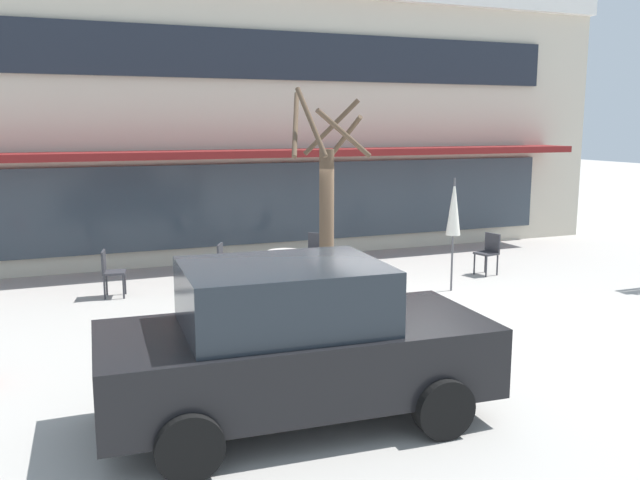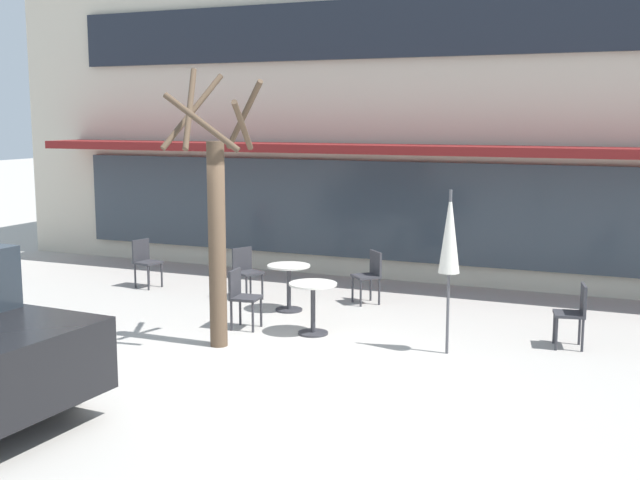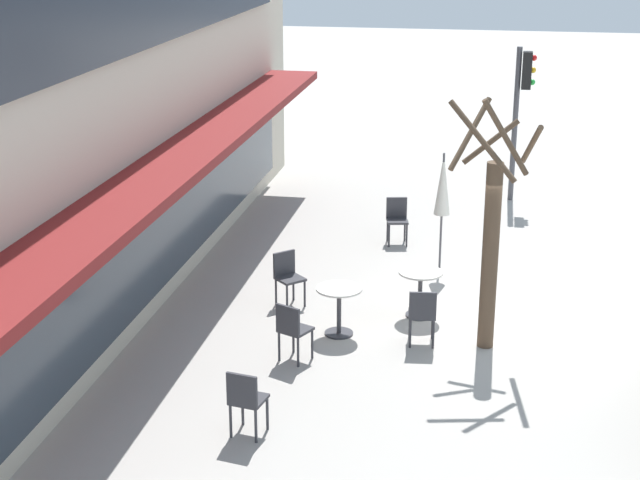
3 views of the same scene
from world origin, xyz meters
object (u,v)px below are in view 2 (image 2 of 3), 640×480
cafe_table_near_wall (313,299)px  street_tree (216,221)px  patio_umbrella_green_folded (450,233)px  cafe_chair_2 (370,273)px  cafe_chair_3 (241,294)px  cafe_chair_0 (145,259)px  cafe_chair_1 (575,310)px  cafe_chair_4 (246,269)px  cafe_table_streetside (289,280)px

cafe_table_near_wall → street_tree: (-0.97, -1.06, 1.23)m
patio_umbrella_green_folded → cafe_table_near_wall: bearing=174.8°
cafe_chair_2 → cafe_chair_3: size_ratio=1.00×
cafe_chair_0 → cafe_chair_1: size_ratio=1.00×
cafe_table_near_wall → street_tree: street_tree is taller
cafe_table_near_wall → cafe_chair_0: cafe_chair_0 is taller
cafe_chair_4 → street_tree: 3.14m
patio_umbrella_green_folded → cafe_chair_1: bearing=31.4°
patio_umbrella_green_folded → cafe_chair_4: patio_umbrella_green_folded is taller
cafe_table_streetside → cafe_chair_2: bearing=44.6°
cafe_chair_1 → cafe_chair_3: (-4.68, -0.87, 0.00)m
cafe_table_near_wall → cafe_chair_4: cafe_chair_4 is taller
cafe_chair_0 → cafe_table_streetside: bearing=-10.9°
cafe_chair_2 → street_tree: 3.62m
cafe_table_streetside → cafe_chair_3: (-0.18, -1.27, 0.01)m
cafe_chair_2 → cafe_chair_3: same height
cafe_chair_1 → cafe_table_streetside: bearing=174.9°
patio_umbrella_green_folded → cafe_chair_2: bearing=129.3°
cafe_chair_4 → cafe_chair_0: bearing=176.8°
cafe_table_near_wall → cafe_chair_1: bearing=11.9°
cafe_chair_4 → patio_umbrella_green_folded: bearing=-24.5°
cafe_chair_2 → cafe_chair_4: 2.16m
cafe_chair_1 → cafe_chair_2: (-3.46, 1.42, 0.00)m
cafe_chair_0 → street_tree: size_ratio=0.23×
cafe_chair_1 → street_tree: 5.03m
patio_umbrella_green_folded → cafe_chair_2: size_ratio=2.47×
cafe_chair_2 → cafe_chair_3: bearing=-117.9°
cafe_chair_3 → street_tree: street_tree is taller
cafe_table_near_wall → street_tree: bearing=-132.5°
cafe_table_streetside → cafe_table_near_wall: bearing=-51.0°
cafe_table_streetside → cafe_chair_1: size_ratio=0.85×
cafe_table_streetside → cafe_chair_1: 4.52m
patio_umbrella_green_folded → street_tree: 3.13m
cafe_table_near_wall → cafe_chair_1: (3.57, 0.75, 0.01)m
cafe_chair_0 → street_tree: bearing=-41.5°
patio_umbrella_green_folded → cafe_chair_1: patio_umbrella_green_folded is taller
cafe_table_streetside → cafe_chair_2: (1.04, 1.02, 0.01)m
cafe_chair_0 → patio_umbrella_green_folded: bearing=-17.5°
cafe_chair_3 → cafe_chair_4: bearing=116.4°
cafe_table_near_wall → cafe_chair_0: (-4.17, 1.77, 0.01)m
patio_umbrella_green_folded → cafe_chair_0: patio_umbrella_green_folded is taller
cafe_table_near_wall → cafe_table_streetside: bearing=129.0°
cafe_chair_0 → cafe_chair_2: 4.29m
patio_umbrella_green_folded → cafe_chair_3: size_ratio=2.47×
cafe_table_near_wall → cafe_chair_0: 4.53m
patio_umbrella_green_folded → cafe_table_streetside: bearing=155.8°
cafe_table_near_wall → cafe_chair_1: cafe_chair_1 is taller
cafe_chair_3 → cafe_chair_2: bearing=62.1°
cafe_chair_4 → street_tree: (1.03, -2.71, 1.22)m
cafe_chair_1 → street_tree: size_ratio=0.23×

